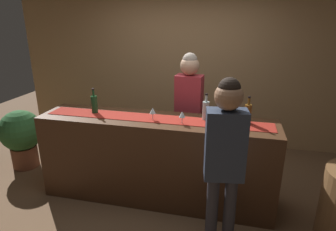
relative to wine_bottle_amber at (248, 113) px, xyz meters
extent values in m
plane|color=brown|center=(-1.00, -0.09, -1.14)|extent=(10.00, 10.00, 0.00)
cube|color=tan|center=(-1.00, 1.81, 0.31)|extent=(6.00, 0.12, 2.90)
cube|color=#472B19|center=(-1.00, -0.09, -0.63)|extent=(2.72, 0.60, 1.03)
cube|color=maroon|center=(-1.00, -0.09, -0.11)|extent=(2.59, 0.28, 0.01)
cylinder|color=brown|center=(0.00, 0.00, -0.01)|extent=(0.07, 0.07, 0.21)
cylinder|color=brown|center=(0.00, 0.00, 0.13)|extent=(0.03, 0.03, 0.08)
cylinder|color=black|center=(0.00, 0.00, 0.18)|extent=(0.03, 0.03, 0.02)
cylinder|color=#B2C6C1|center=(-0.45, 0.01, -0.01)|extent=(0.07, 0.07, 0.21)
cylinder|color=#B2C6C1|center=(-0.45, 0.01, 0.13)|extent=(0.03, 0.03, 0.08)
cylinder|color=black|center=(-0.45, 0.01, 0.18)|extent=(0.03, 0.03, 0.02)
cylinder|color=#194723|center=(-1.77, -0.06, -0.01)|extent=(0.07, 0.07, 0.21)
cylinder|color=#194723|center=(-1.77, -0.06, 0.13)|extent=(0.03, 0.03, 0.08)
cylinder|color=black|center=(-1.77, -0.06, 0.18)|extent=(0.03, 0.03, 0.02)
cylinder|color=silver|center=(-1.02, -0.14, -0.11)|extent=(0.06, 0.06, 0.00)
cylinder|color=silver|center=(-1.02, -0.14, -0.07)|extent=(0.01, 0.01, 0.08)
cone|color=silver|center=(-1.02, -0.14, 0.00)|extent=(0.07, 0.07, 0.06)
cylinder|color=silver|center=(-0.68, -0.18, -0.11)|extent=(0.06, 0.06, 0.00)
cylinder|color=silver|center=(-0.68, -0.18, -0.07)|extent=(0.01, 0.01, 0.08)
cone|color=silver|center=(-0.68, -0.18, 0.00)|extent=(0.07, 0.07, 0.06)
cylinder|color=silver|center=(-0.19, -0.15, -0.11)|extent=(0.06, 0.06, 0.00)
cylinder|color=silver|center=(-0.19, -0.15, -0.07)|extent=(0.01, 0.01, 0.08)
cone|color=silver|center=(-0.19, -0.15, 0.00)|extent=(0.07, 0.07, 0.06)
cylinder|color=#26262B|center=(-0.64, 0.49, -0.74)|extent=(0.11, 0.11, 0.80)
cylinder|color=#26262B|center=(-0.80, 0.50, -0.74)|extent=(0.11, 0.11, 0.80)
cube|color=#B7333D|center=(-0.72, 0.49, -0.03)|extent=(0.36, 0.23, 0.63)
sphere|color=#DBAD89|center=(-0.72, 0.49, 0.41)|extent=(0.24, 0.24, 0.24)
sphere|color=#AD9E8E|center=(-0.72, 0.49, 0.47)|extent=(0.19, 0.19, 0.19)
cylinder|color=#33333D|center=(-0.28, -0.78, -0.75)|extent=(0.11, 0.11, 0.78)
cylinder|color=#33333D|center=(-0.12, -0.75, -0.75)|extent=(0.11, 0.11, 0.78)
cube|color=#2D384C|center=(-0.20, -0.77, -0.05)|extent=(0.37, 0.25, 0.62)
sphere|color=#9E7051|center=(-0.20, -0.77, 0.38)|extent=(0.23, 0.23, 0.23)
sphere|color=black|center=(-0.20, -0.77, 0.44)|extent=(0.18, 0.18, 0.18)
cylinder|color=brown|center=(-3.11, 0.21, -0.98)|extent=(0.36, 0.36, 0.32)
sphere|color=#2D6633|center=(-3.11, 0.21, -0.57)|extent=(0.59, 0.59, 0.59)
camera|label=1|loc=(-0.15, -3.05, 0.98)|focal=30.91mm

